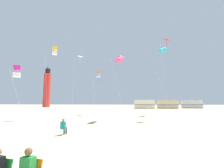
# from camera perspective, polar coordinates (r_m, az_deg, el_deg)

# --- Properties ---
(ground) EXTENTS (200.00, 200.00, 0.00)m
(ground) POSITION_cam_1_polar(r_m,az_deg,el_deg) (7.43, -24.88, -24.55)
(ground) COLOR beige
(kite_flyer_standing) EXTENTS (0.36, 0.53, 1.16)m
(kite_flyer_standing) POSITION_cam_1_polar(r_m,az_deg,el_deg) (11.63, -17.87, -14.94)
(kite_flyer_standing) COLOR #147F84
(kite_flyer_standing) RESTS_ON ground
(kite_diamond_blue) EXTENTS (1.79, 1.79, 7.17)m
(kite_diamond_blue) POSITION_cam_1_polar(r_m,az_deg,el_deg) (27.05, -5.25, 2.69)
(kite_diamond_blue) COLOR silver
(kite_diamond_blue) RESTS_ON ground
(kite_tube_cyan) EXTENTS (3.49, 3.63, 12.61)m
(kite_tube_cyan) POSITION_cam_1_polar(r_m,az_deg,el_deg) (30.21, 18.73, 12.17)
(kite_tube_cyan) COLOR silver
(kite_tube_cyan) RESTS_ON ground
(kite_box_orange) EXTENTS (1.67, 1.82, 8.04)m
(kite_box_orange) POSITION_cam_1_polar(r_m,az_deg,el_deg) (28.56, -5.11, 3.70)
(kite_box_orange) COLOR silver
(kite_box_orange) RESTS_ON ground
(kite_box_magenta) EXTENTS (1.59, 1.59, 5.89)m
(kite_box_magenta) POSITION_cam_1_polar(r_m,az_deg,el_deg) (17.63, -32.38, 4.06)
(kite_box_magenta) COLOR silver
(kite_box_magenta) RESTS_ON ground
(kite_tube_rainbow) EXTENTS (2.02, 2.59, 8.63)m
(kite_tube_rainbow) POSITION_cam_1_polar(r_m,az_deg,el_deg) (20.20, 3.02, 9.41)
(kite_tube_rainbow) COLOR silver
(kite_tube_rainbow) RESTS_ON ground
(kite_diamond_white) EXTENTS (1.89, 2.06, 10.54)m
(kite_diamond_white) POSITION_cam_1_polar(r_m,az_deg,el_deg) (27.70, -12.21, 9.29)
(kite_diamond_white) COLOR silver
(kite_diamond_white) RESTS_ON ground
(kite_diamond_scarlet) EXTENTS (1.44, 1.44, 11.16)m
(kite_diamond_scarlet) POSITION_cam_1_polar(r_m,az_deg,el_deg) (23.03, 19.89, 14.38)
(kite_diamond_scarlet) COLOR silver
(kite_diamond_scarlet) RESTS_ON ground
(kite_box_gold) EXTENTS (1.81, 1.81, 10.16)m
(kite_box_gold) POSITION_cam_1_polar(r_m,az_deg,el_deg) (23.52, -20.92, 11.69)
(kite_box_gold) COLOR silver
(kite_box_gold) RESTS_ON ground
(lighthouse_distant) EXTENTS (2.80, 2.80, 16.80)m
(lighthouse_distant) POSITION_cam_1_polar(r_m,az_deg,el_deg) (68.04, -23.46, -1.44)
(lighthouse_distant) COLOR red
(lighthouse_distant) RESTS_ON ground
(rv_van_cream) EXTENTS (6.54, 2.63, 2.80)m
(rv_van_cream) POSITION_cam_1_polar(r_m,az_deg,el_deg) (50.40, 12.17, -7.56)
(rv_van_cream) COLOR beige
(rv_van_cream) RESTS_ON ground
(rv_van_tan) EXTENTS (6.54, 2.62, 2.80)m
(rv_van_tan) POSITION_cam_1_polar(r_m,az_deg,el_deg) (52.76, 20.28, -7.25)
(rv_van_tan) COLOR #C6B28C
(rv_van_tan) RESTS_ON ground
(rv_van_silver) EXTENTS (6.61, 2.86, 2.80)m
(rv_van_silver) POSITION_cam_1_polar(r_m,az_deg,el_deg) (58.60, 28.02, -6.79)
(rv_van_silver) COLOR #B7BABF
(rv_van_silver) RESTS_ON ground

